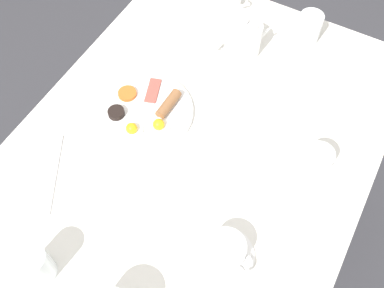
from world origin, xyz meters
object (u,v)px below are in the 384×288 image
object	(u,v)px
water_glass_short	(316,164)
fork_by_plate	(306,103)
teapot_near	(243,38)
breakfast_plate	(144,112)
water_glass_tall	(309,28)
teacup_with_saucer_left	(225,252)
wine_glass_spare	(35,265)
spoon_for_tea	(153,33)
knife_by_plate	(54,173)

from	to	relation	value
water_glass_short	fork_by_plate	bearing A→B (deg)	114.54
teapot_near	fork_by_plate	bearing A→B (deg)	-65.00
breakfast_plate	water_glass_tall	size ratio (longest dim) A/B	2.81
teacup_with_saucer_left	fork_by_plate	size ratio (longest dim) A/B	1.06
teacup_with_saucer_left	wine_glass_spare	bearing A→B (deg)	-146.08
water_glass_tall	water_glass_short	distance (m)	0.46
spoon_for_tea	wine_glass_spare	bearing A→B (deg)	-77.22
wine_glass_spare	knife_by_plate	distance (m)	0.25
water_glass_short	knife_by_plate	xyz separation A→B (m)	(-0.56, -0.31, -0.05)
breakfast_plate	teacup_with_saucer_left	xyz separation A→B (m)	(0.36, -0.24, 0.02)
wine_glass_spare	spoon_for_tea	size ratio (longest dim) A/B	0.67
teacup_with_saucer_left	knife_by_plate	world-z (taller)	teacup_with_saucer_left
spoon_for_tea	fork_by_plate	bearing A→B (deg)	-2.40
knife_by_plate	spoon_for_tea	xyz separation A→B (m)	(-0.04, 0.53, 0.00)
water_glass_short	knife_by_plate	size ratio (longest dim) A/B	0.51
water_glass_short	wine_glass_spare	world-z (taller)	water_glass_short
teacup_with_saucer_left	water_glass_short	distance (m)	0.30
teacup_with_saucer_left	fork_by_plate	world-z (taller)	teacup_with_saucer_left
teacup_with_saucer_left	water_glass_tall	distance (m)	0.71
teapot_near	teacup_with_saucer_left	distance (m)	0.62
breakfast_plate	teacup_with_saucer_left	distance (m)	0.44
knife_by_plate	breakfast_plate	bearing A→B (deg)	69.40
water_glass_tall	teacup_with_saucer_left	bearing A→B (deg)	-83.09
water_glass_short	fork_by_plate	size ratio (longest dim) A/B	0.80
water_glass_tall	knife_by_plate	xyz separation A→B (m)	(-0.38, -0.73, -0.05)
teacup_with_saucer_left	spoon_for_tea	world-z (taller)	teacup_with_saucer_left
water_glass_tall	wine_glass_spare	distance (m)	0.97
water_glass_tall	breakfast_plate	bearing A→B (deg)	-120.90
breakfast_plate	water_glass_short	size ratio (longest dim) A/B	2.64
water_glass_tall	water_glass_short	size ratio (longest dim) A/B	0.94
wine_glass_spare	knife_by_plate	size ratio (longest dim) A/B	0.50
teacup_with_saucer_left	wine_glass_spare	world-z (taller)	wine_glass_spare
water_glass_tall	fork_by_plate	size ratio (longest dim) A/B	0.75
teapot_near	teacup_with_saucer_left	bearing A→B (deg)	-112.92
water_glass_tall	spoon_for_tea	size ratio (longest dim) A/B	0.64
water_glass_short	fork_by_plate	world-z (taller)	water_glass_short
teacup_with_saucer_left	spoon_for_tea	xyz separation A→B (m)	(-0.50, 0.51, -0.03)
teacup_with_saucer_left	water_glass_short	size ratio (longest dim) A/B	1.33
knife_by_plate	fork_by_plate	bearing A→B (deg)	47.42
wine_glass_spare	teapot_near	bearing A→B (deg)	82.94
knife_by_plate	water_glass_tall	bearing A→B (deg)	62.60
teapot_near	water_glass_tall	distance (m)	0.20
water_glass_short	spoon_for_tea	xyz separation A→B (m)	(-0.59, 0.22, -0.05)
fork_by_plate	breakfast_plate	bearing A→B (deg)	-146.29
water_glass_short	fork_by_plate	distance (m)	0.22
breakfast_plate	knife_by_plate	world-z (taller)	breakfast_plate
teacup_with_saucer_left	water_glass_tall	size ratio (longest dim) A/B	1.42
fork_by_plate	spoon_for_tea	xyz separation A→B (m)	(-0.50, 0.02, 0.00)
wine_glass_spare	fork_by_plate	bearing A→B (deg)	64.72
teapot_near	water_glass_short	xyz separation A→B (m)	(0.33, -0.28, -0.00)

